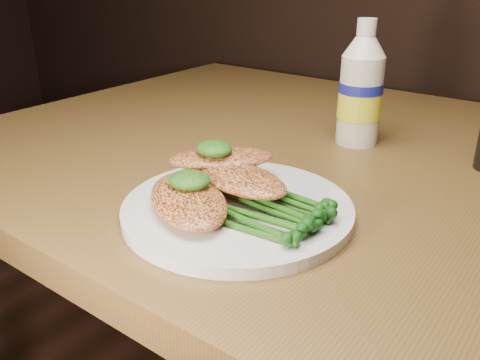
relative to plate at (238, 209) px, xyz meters
The scene contains 8 objects.
plate is the anchor object (origin of this frame).
chicken_front 0.05m from the plate, 129.02° to the right, with size 0.14×0.07×0.02m, color #DE8046.
chicken_mid 0.04m from the plate, 125.54° to the left, with size 0.13×0.07×0.02m, color #DE8046.
chicken_back 0.07m from the plate, 143.35° to the left, with size 0.12×0.06×0.02m, color #DE8046.
pesto_front 0.06m from the plate, 142.33° to the right, with size 0.04×0.04×0.02m, color black.
pesto_back 0.08m from the plate, 151.53° to the left, with size 0.04×0.04×0.02m, color black.
broccolini_bundle 0.05m from the plate, ahead, with size 0.11×0.09×0.02m, color #215512, non-canonical shape.
mayo_bottle 0.30m from the plate, 89.64° to the left, with size 0.06×0.06×0.18m, color beige, non-canonical shape.
Camera 1 is at (0.24, 0.44, 1.00)m, focal length 37.91 mm.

